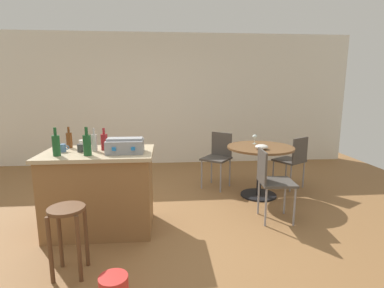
% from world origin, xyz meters
% --- Properties ---
extents(ground_plane, '(8.80, 8.80, 0.00)m').
position_xyz_m(ground_plane, '(0.00, 0.00, 0.00)').
color(ground_plane, olive).
extents(back_wall, '(8.00, 0.10, 2.70)m').
position_xyz_m(back_wall, '(0.00, 3.04, 1.35)').
color(back_wall, silver).
rests_on(back_wall, ground_plane).
extents(kitchen_island, '(1.20, 0.75, 0.92)m').
position_xyz_m(kitchen_island, '(-0.66, -0.01, 0.46)').
color(kitchen_island, olive).
rests_on(kitchen_island, ground_plane).
extents(wooden_stool, '(0.31, 0.31, 0.62)m').
position_xyz_m(wooden_stool, '(-0.76, -0.85, 0.45)').
color(wooden_stool, brown).
rests_on(wooden_stool, ground_plane).
extents(dining_table, '(0.97, 0.97, 0.76)m').
position_xyz_m(dining_table, '(1.47, 0.87, 0.58)').
color(dining_table, black).
rests_on(dining_table, ground_plane).
extents(folding_chair_near, '(0.42, 0.42, 0.88)m').
position_xyz_m(folding_chair_near, '(1.36, 0.06, 0.53)').
color(folding_chair_near, '#47423D').
rests_on(folding_chair_near, ground_plane).
extents(folding_chair_far, '(0.55, 0.55, 0.85)m').
position_xyz_m(folding_chair_far, '(2.12, 1.18, 0.50)').
color(folding_chair_far, '#47423D').
rests_on(folding_chair_far, ground_plane).
extents(folding_chair_left, '(0.56, 0.56, 0.88)m').
position_xyz_m(folding_chair_left, '(0.93, 1.37, 0.53)').
color(folding_chair_left, '#47423D').
rests_on(folding_chair_left, ground_plane).
extents(toolbox, '(0.39, 0.26, 0.16)m').
position_xyz_m(toolbox, '(-0.35, -0.10, 1.00)').
color(toolbox, gray).
rests_on(toolbox, kitchen_island).
extents(bottle_0, '(0.07, 0.07, 0.25)m').
position_xyz_m(bottle_0, '(-1.04, 0.23, 1.02)').
color(bottle_0, '#603314').
rests_on(bottle_0, kitchen_island).
extents(bottle_1, '(0.07, 0.07, 0.25)m').
position_xyz_m(bottle_1, '(-0.60, 0.07, 1.02)').
color(bottle_1, maroon).
rests_on(bottle_1, kitchen_island).
extents(bottle_2, '(0.06, 0.06, 0.26)m').
position_xyz_m(bottle_2, '(-0.70, 0.01, 1.02)').
color(bottle_2, '#B7B2AD').
rests_on(bottle_2, kitchen_island).
extents(bottle_3, '(0.08, 0.08, 0.30)m').
position_xyz_m(bottle_3, '(-0.72, -0.19, 1.04)').
color(bottle_3, '#194C23').
rests_on(bottle_3, kitchen_island).
extents(bottle_4, '(0.08, 0.08, 0.30)m').
position_xyz_m(bottle_4, '(-1.04, -0.19, 1.03)').
color(bottle_4, '#194C23').
rests_on(bottle_4, kitchen_island).
extents(cup_0, '(0.11, 0.08, 0.10)m').
position_xyz_m(cup_0, '(-0.87, 0.19, 0.97)').
color(cup_0, white).
rests_on(cup_0, kitchen_island).
extents(cup_1, '(0.12, 0.09, 0.09)m').
position_xyz_m(cup_1, '(-0.38, 0.20, 0.96)').
color(cup_1, '#DB6651').
rests_on(cup_1, kitchen_island).
extents(cup_2, '(0.11, 0.08, 0.09)m').
position_xyz_m(cup_2, '(-1.04, 0.00, 0.96)').
color(cup_2, '#4C7099').
rests_on(cup_2, kitchen_island).
extents(cup_3, '(0.12, 0.09, 0.09)m').
position_xyz_m(cup_3, '(-0.84, -0.01, 0.96)').
color(cup_3, '#383838').
rests_on(cup_3, kitchen_island).
extents(wine_glass, '(0.07, 0.07, 0.14)m').
position_xyz_m(wine_glass, '(1.44, 1.09, 0.87)').
color(wine_glass, silver).
rests_on(wine_glass, dining_table).
extents(serving_bowl, '(0.18, 0.18, 0.07)m').
position_xyz_m(serving_bowl, '(1.43, 0.68, 0.80)').
color(serving_bowl, white).
rests_on(serving_bowl, dining_table).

